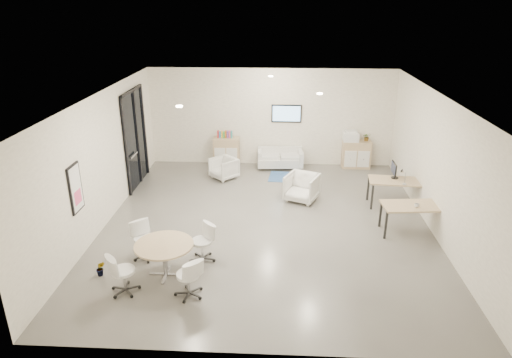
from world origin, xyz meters
The scene contains 21 objects.
room_shell centered at (0.00, 0.00, 1.60)m, with size 9.60×10.60×4.80m.
glass_door centered at (-3.95, 2.51, 1.50)m, with size 0.09×1.90×2.85m.
artwork centered at (-3.97, -1.60, 1.55)m, with size 0.05×0.54×1.04m.
wall_tv centered at (0.50, 4.46, 1.75)m, with size 0.98×0.06×0.58m.
ceiling_spots centered at (-0.20, 0.83, 3.18)m, with size 3.14×4.14×0.03m.
sideboard_left centered at (-1.48, 4.25, 0.48)m, with size 0.85×0.44×0.96m.
sideboard_right centered at (2.83, 4.25, 0.46)m, with size 0.91×0.44×0.91m.
books centered at (-1.52, 4.26, 1.07)m, with size 0.49×0.14×0.22m.
printer centered at (2.60, 4.26, 1.08)m, with size 0.51×0.43×0.35m.
loveseat centered at (0.32, 4.13, 0.30)m, with size 1.52×0.84×0.55m.
blue_rug centered at (0.68, 3.21, 0.01)m, with size 1.38×0.92×0.01m, color #2B4884.
armchair_left centered at (-1.43, 3.05, 0.36)m, with size 0.71×0.66×0.73m, color beige.
armchair_right centered at (0.92, 1.49, 0.42)m, with size 0.82×0.76×0.84m, color beige.
desk_rear centered at (3.42, 1.30, 0.65)m, with size 1.46×0.83×0.73m.
desk_front centered at (3.45, -0.30, 0.66)m, with size 1.48×0.84×0.74m.
monitor centered at (3.38, 1.45, 0.97)m, with size 0.20×0.50×0.44m.
round_table centered at (-1.97, -2.38, 0.63)m, with size 1.18×1.18×0.72m.
meeting_chairs centered at (-1.97, -2.38, 0.41)m, with size 2.12×2.12×0.82m.
plant_cabinet centered at (3.13, 4.28, 1.02)m, with size 0.25×0.27×0.21m, color #3F7F3F.
plant_floor centered at (-3.29, -2.47, 0.07)m, with size 0.18×0.33×0.15m, color #3F7F3F.
cup centered at (3.49, -0.42, 0.79)m, with size 0.11×0.09×0.11m, color white.
Camera 1 is at (0.27, -10.19, 5.25)m, focal length 32.00 mm.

